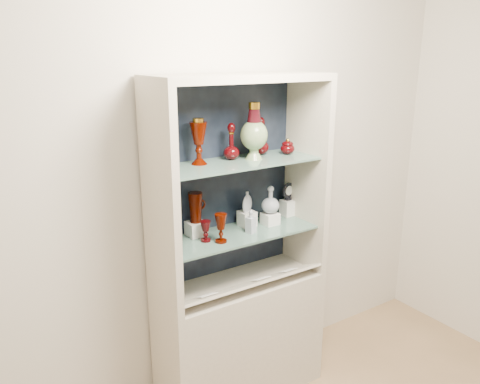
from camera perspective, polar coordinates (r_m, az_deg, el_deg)
wall_back at (r=2.76m, az=-2.50°, el=3.07°), size 3.50×0.02×2.80m
cabinet_base at (r=3.00m, az=0.00°, el=-17.23°), size 1.00×0.40×0.75m
cabinet_back_panel at (r=2.75m, az=-2.16°, el=1.43°), size 0.98×0.02×1.15m
cabinet_side_left at (r=2.38m, az=-9.74°, el=-1.20°), size 0.04×0.40×1.15m
cabinet_side_right at (r=2.88m, az=8.05°, el=1.95°), size 0.04×0.40×1.15m
cabinet_top_cap at (r=2.50m, az=0.00°, el=13.77°), size 1.00×0.40×0.04m
shelf_lower at (r=2.70m, az=-0.23°, el=-5.12°), size 0.92×0.34×0.01m
shelf_upper at (r=2.58m, az=-0.24°, el=3.61°), size 0.92×0.34×0.01m
label_ledge at (r=2.71m, az=1.29°, el=-11.16°), size 0.92×0.17×0.09m
label_card_0 at (r=2.74m, az=2.59°, el=-10.49°), size 0.10×0.06×0.03m
label_card_1 at (r=2.57m, az=-4.02°, el=-12.42°), size 0.10×0.06×0.03m
label_card_2 at (r=2.85m, az=5.84°, el=-9.47°), size 0.10×0.06×0.03m
pedestal_lamp_left at (r=2.41m, az=-9.10°, el=5.29°), size 0.11×0.11×0.22m
pedestal_lamp_right at (r=2.50m, az=-5.06°, el=6.16°), size 0.12×0.12×0.25m
enamel_urn at (r=2.61m, az=1.72°, el=7.44°), size 0.20×0.20×0.32m
ruby_decanter_a at (r=2.60m, az=-1.07°, el=6.46°), size 0.11×0.11×0.23m
ruby_decanter_b at (r=2.74m, az=2.53°, el=6.98°), size 0.12×0.12×0.23m
lidded_bowl at (r=2.78m, az=5.81°, el=5.58°), size 0.09×0.09×0.10m
cobalt_goblet at (r=2.46m, az=-8.71°, el=-5.32°), size 0.09×0.09×0.16m
ruby_goblet_tall at (r=2.54m, az=-2.35°, el=-4.43°), size 0.08×0.08×0.16m
ruby_goblet_small at (r=2.57m, az=-4.22°, el=-4.79°), size 0.07×0.07×0.12m
riser_ruby_pitcher at (r=2.66m, az=-5.38°, el=-4.47°), size 0.10×0.10×0.08m
ruby_pitcher at (r=2.62m, az=-5.45°, el=-1.90°), size 0.14×0.10×0.17m
clear_square_bottle at (r=2.68m, az=1.33°, el=-3.63°), size 0.06×0.06×0.13m
riser_flat_flask at (r=2.79m, az=0.87°, el=-3.26°), size 0.09×0.09×0.09m
flat_flask at (r=2.76m, az=0.87°, el=-1.14°), size 0.10×0.07×0.13m
riser_clear_round_decanter at (r=2.83m, az=3.69°, el=-3.25°), size 0.09×0.09×0.07m
clear_round_decanter at (r=2.79m, az=3.74°, el=-1.01°), size 0.14×0.14×0.16m
riser_cameo_medallion at (r=2.99m, az=5.86°, el=-1.90°), size 0.08×0.08×0.10m
cameo_medallion at (r=2.96m, az=5.92°, el=0.10°), size 0.10×0.05×0.12m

